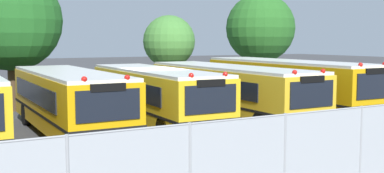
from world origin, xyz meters
name	(u,v)px	position (x,y,z in m)	size (l,w,h in m)	color
ground_plane	(155,126)	(0.00, 0.00, 0.00)	(160.00, 160.00, 0.00)	#424244
school_bus_1	(68,99)	(-3.64, -0.01, 1.36)	(2.56, 9.61, 2.58)	#EAA80C
school_bus_2	(155,95)	(-0.05, -0.15, 1.35)	(2.67, 9.71, 2.57)	yellow
school_bus_3	(228,90)	(3.64, -0.13, 1.37)	(2.54, 11.04, 2.59)	yellow
school_bus_4	(287,84)	(7.37, 0.20, 1.45)	(2.74, 11.16, 2.75)	#EAA80C
tree_1	(12,21)	(-4.45, 7.54, 4.62)	(5.14, 5.14, 7.22)	#4C3823
tree_2	(170,41)	(5.02, 8.49, 3.61)	(3.24, 3.24, 5.19)	#4C3823
tree_3	(260,28)	(12.12, 8.64, 4.51)	(4.81, 4.81, 6.89)	#4C3823
chainlink_fence	(325,148)	(-0.03, -9.89, 1.02)	(22.45, 0.07, 1.97)	#9EA0A3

